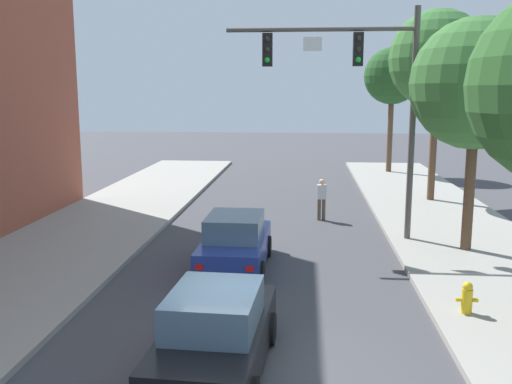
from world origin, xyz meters
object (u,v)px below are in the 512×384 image
at_px(car_following_black, 216,336).
at_px(street_tree_third, 438,59).
at_px(traffic_signal_mast, 360,81).
at_px(street_tree_second, 476,84).
at_px(pedestrian_crossing_road, 322,197).
at_px(car_lead_blue, 235,244).
at_px(street_tree_farthest, 392,77).
at_px(fire_hydrant, 467,298).

distance_m(car_following_black, street_tree_third, 18.96).
distance_m(traffic_signal_mast, street_tree_third, 8.23).
bearing_deg(car_following_black, street_tree_second, 51.46).
height_order(traffic_signal_mast, street_tree_second, traffic_signal_mast).
bearing_deg(pedestrian_crossing_road, car_lead_blue, -112.02).
height_order(car_following_black, street_tree_second, street_tree_second).
distance_m(street_tree_second, street_tree_third, 8.43).
distance_m(traffic_signal_mast, pedestrian_crossing_road, 5.50).
xyz_separation_m(car_lead_blue, street_tree_second, (6.98, 2.14, 4.49)).
bearing_deg(street_tree_second, street_tree_farthest, 89.71).
height_order(car_lead_blue, fire_hydrant, car_lead_blue).
xyz_separation_m(street_tree_third, street_tree_farthest, (-0.59, 9.15, -0.51)).
xyz_separation_m(traffic_signal_mast, fire_hydrant, (1.88, -6.54, -4.81)).
bearing_deg(street_tree_third, car_following_black, -113.63).
relative_size(car_lead_blue, street_tree_farthest, 0.57).
distance_m(fire_hydrant, street_tree_second, 7.26).
relative_size(car_lead_blue, street_tree_third, 0.51).
bearing_deg(car_following_black, street_tree_third, 66.37).
bearing_deg(pedestrian_crossing_road, street_tree_farthest, 71.29).
xyz_separation_m(car_following_black, street_tree_third, (7.25, 16.58, 5.65)).
height_order(car_lead_blue, street_tree_farthest, street_tree_farthest).
distance_m(pedestrian_crossing_road, fire_hydrant, 10.10).
distance_m(car_lead_blue, pedestrian_crossing_road, 6.97).
distance_m(car_following_black, fire_hydrant, 5.93).
xyz_separation_m(traffic_signal_mast, pedestrian_crossing_road, (-1.07, 3.12, -4.41)).
bearing_deg(car_lead_blue, street_tree_third, 53.81).
bearing_deg(street_tree_second, fire_hydrant, -104.91).
bearing_deg(car_lead_blue, street_tree_second, 17.07).
bearing_deg(street_tree_third, street_tree_second, -94.64).
height_order(fire_hydrant, street_tree_third, street_tree_third).
xyz_separation_m(traffic_signal_mast, car_lead_blue, (-3.68, -3.34, -4.60)).
bearing_deg(street_tree_third, street_tree_farthest, 93.68).
bearing_deg(car_lead_blue, fire_hydrant, -29.92).
bearing_deg(traffic_signal_mast, street_tree_farthest, 78.23).
xyz_separation_m(pedestrian_crossing_road, fire_hydrant, (2.95, -9.65, -0.41)).
relative_size(street_tree_second, street_tree_third, 0.84).
relative_size(pedestrian_crossing_road, street_tree_third, 0.20).
bearing_deg(street_tree_second, car_following_black, -128.54).
distance_m(car_following_black, street_tree_farthest, 27.07).
height_order(car_lead_blue, pedestrian_crossing_road, pedestrian_crossing_road).
height_order(car_following_black, fire_hydrant, car_following_black).
height_order(pedestrian_crossing_road, fire_hydrant, pedestrian_crossing_road).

